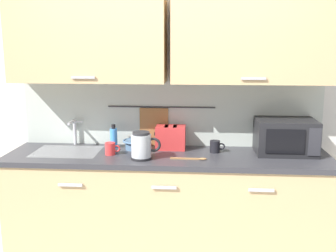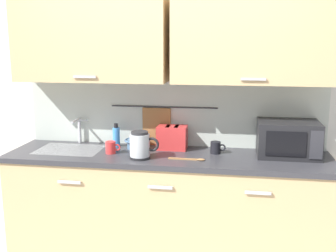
% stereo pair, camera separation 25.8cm
% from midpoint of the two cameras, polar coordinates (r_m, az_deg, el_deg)
% --- Properties ---
extents(counter_unit, '(2.53, 0.64, 0.90)m').
position_cam_midpoint_polar(counter_unit, '(3.33, 1.96, -11.38)').
color(counter_unit, tan).
rests_on(counter_unit, ground).
extents(back_wall_assembly, '(3.70, 0.41, 2.50)m').
position_cam_midpoint_polar(back_wall_assembly, '(3.30, 2.78, 7.54)').
color(back_wall_assembly, silver).
rests_on(back_wall_assembly, ground).
extents(sink_faucet, '(0.09, 0.17, 0.22)m').
position_cam_midpoint_polar(sink_faucet, '(3.55, -10.44, -0.17)').
color(sink_faucet, '#B2B5BA').
rests_on(sink_faucet, counter_unit).
extents(microwave, '(0.46, 0.35, 0.27)m').
position_cam_midpoint_polar(microwave, '(3.28, 18.69, -1.72)').
color(microwave, black).
rests_on(microwave, counter_unit).
extents(electric_kettle, '(0.23, 0.16, 0.21)m').
position_cam_midpoint_polar(electric_kettle, '(3.04, -1.50, -2.76)').
color(electric_kettle, black).
rests_on(electric_kettle, counter_unit).
extents(dish_soap_bottle, '(0.06, 0.06, 0.20)m').
position_cam_midpoint_polar(dish_soap_bottle, '(3.41, -5.14, -1.47)').
color(dish_soap_bottle, '#3F8CD8').
rests_on(dish_soap_bottle, counter_unit).
extents(mug_near_sink, '(0.12, 0.08, 0.09)m').
position_cam_midpoint_polar(mug_near_sink, '(3.21, -5.75, -3.04)').
color(mug_near_sink, red).
rests_on(mug_near_sink, counter_unit).
extents(mixing_bowl, '(0.21, 0.21, 0.08)m').
position_cam_midpoint_polar(mixing_bowl, '(3.34, -2.12, -2.44)').
color(mixing_bowl, '#4C7093').
rests_on(mixing_bowl, counter_unit).
extents(toaster, '(0.26, 0.17, 0.19)m').
position_cam_midpoint_polar(toaster, '(3.32, 2.81, -1.63)').
color(toaster, red).
rests_on(toaster, counter_unit).
extents(mug_by_kettle, '(0.12, 0.08, 0.09)m').
position_cam_midpoint_polar(mug_by_kettle, '(3.23, 9.02, -3.03)').
color(mug_by_kettle, black).
rests_on(mug_by_kettle, counter_unit).
extents(wooden_spoon, '(0.28, 0.04, 0.01)m').
position_cam_midpoint_polar(wooden_spoon, '(3.04, 5.72, -4.69)').
color(wooden_spoon, '#9E7042').
rests_on(wooden_spoon, counter_unit).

